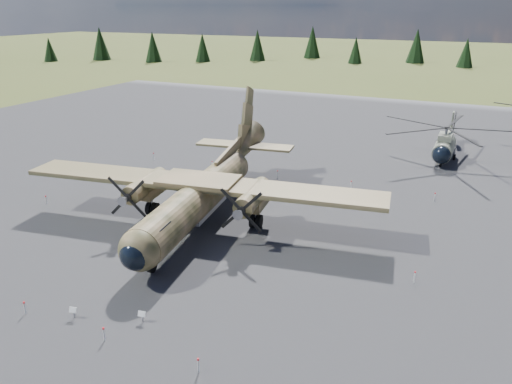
% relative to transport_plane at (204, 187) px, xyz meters
% --- Properties ---
extents(ground, '(500.00, 500.00, 0.00)m').
position_rel_transport_plane_xyz_m(ground, '(1.52, -3.43, -2.90)').
color(ground, '#4B5224').
rests_on(ground, ground).
extents(apron, '(120.00, 120.00, 0.04)m').
position_rel_transport_plane_xyz_m(apron, '(1.52, 6.57, -2.90)').
color(apron, '#5B5B60').
rests_on(apron, ground).
extents(transport_plane, '(30.70, 27.68, 10.10)m').
position_rel_transport_plane_xyz_m(transport_plane, '(0.00, 0.00, 0.00)').
color(transport_plane, '#3B3B20').
rests_on(transport_plane, ground).
extents(helicopter_near, '(16.63, 19.59, 4.21)m').
position_rel_transport_plane_xyz_m(helicopter_near, '(16.89, 26.63, 0.08)').
color(helicopter_near, gray).
rests_on(helicopter_near, ground).
extents(info_placard_left, '(0.50, 0.28, 0.73)m').
position_rel_transport_plane_xyz_m(info_placard_left, '(0.44, -16.03, -2.41)').
color(info_placard_left, gray).
rests_on(info_placard_left, ground).
extents(info_placard_right, '(0.48, 0.26, 0.72)m').
position_rel_transport_plane_xyz_m(info_placard_right, '(4.34, -14.64, -2.43)').
color(info_placard_right, gray).
rests_on(info_placard_right, ground).
extents(barrier_fence, '(33.12, 29.62, 0.85)m').
position_rel_transport_plane_xyz_m(barrier_fence, '(1.06, -3.51, -2.40)').
color(barrier_fence, white).
rests_on(barrier_fence, ground).
extents(treeline, '(296.34, 291.71, 10.98)m').
position_rel_transport_plane_xyz_m(treeline, '(5.56, 0.38, 1.90)').
color(treeline, black).
rests_on(treeline, ground).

